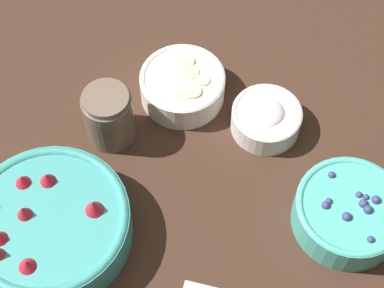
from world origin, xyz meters
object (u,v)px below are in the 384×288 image
bowl_strawberries (49,224)px  bowl_cream (266,118)px  bowl_bananas (183,85)px  jar_chocolate (110,116)px  bowl_blueberries (349,212)px

bowl_strawberries → bowl_cream: size_ratio=2.08×
bowl_bananas → jar_chocolate: bearing=64.5°
bowl_strawberries → bowl_cream: bowl_strawberries is taller
bowl_strawberries → bowl_blueberries: bearing=-145.2°
jar_chocolate → bowl_blueberries: bearing=-172.2°
bowl_strawberries → jar_chocolate: 0.21m
bowl_blueberries → bowl_bananas: 0.36m
bowl_blueberries → bowl_cream: bowl_blueberries is taller
bowl_bananas → jar_chocolate: (0.06, 0.13, 0.02)m
bowl_blueberries → bowl_strawberries: bearing=34.8°
bowl_blueberries → bowl_bananas: size_ratio=1.15×
bowl_bananas → jar_chocolate: 0.14m
bowl_strawberries → bowl_bananas: bearing=-94.8°
bowl_strawberries → bowl_cream: bearing=-117.6°
bowl_strawberries → bowl_cream: (-0.19, -0.36, -0.01)m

